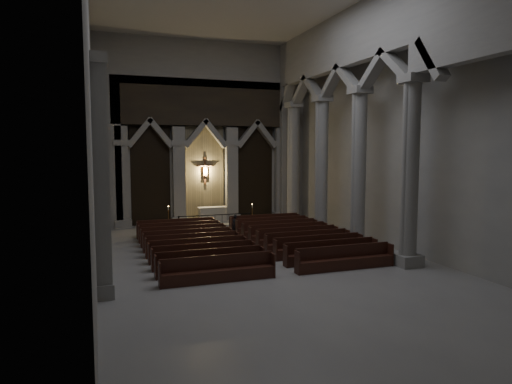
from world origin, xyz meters
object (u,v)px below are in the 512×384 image
at_px(altar, 212,214).
at_px(candle_stand_right, 252,220).
at_px(altar_rail, 215,219).
at_px(pews, 247,244).
at_px(candle_stand_left, 169,224).
at_px(worshipper, 236,225).

bearing_deg(altar, candle_stand_right, -36.28).
bearing_deg(altar_rail, altar, 81.27).
distance_m(candle_stand_right, pews, 7.09).
bearing_deg(pews, candle_stand_left, 113.65).
height_order(altar, pews, altar).
relative_size(candle_stand_right, pews, 0.14).
distance_m(altar, altar_rail, 1.86).
distance_m(altar_rail, pews, 6.44).
height_order(altar, candle_stand_left, candle_stand_left).
bearing_deg(candle_stand_left, worshipper, -37.16).
bearing_deg(candle_stand_right, pews, -110.81).
height_order(altar, candle_stand_right, candle_stand_right).
bearing_deg(altar, pews, -91.95).
height_order(altar_rail, candle_stand_left, candle_stand_left).
xyz_separation_m(altar_rail, candle_stand_left, (-2.87, 0.12, -0.18)).
distance_m(candle_stand_right, worshipper, 3.32).
relative_size(pews, worshipper, 8.34).
relative_size(candle_stand_left, pews, 0.16).
bearing_deg(candle_stand_left, candle_stand_right, 0.82).
relative_size(candle_stand_right, worshipper, 1.21).
distance_m(altar, candle_stand_left, 3.60).
relative_size(altar_rail, worshipper, 3.89).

